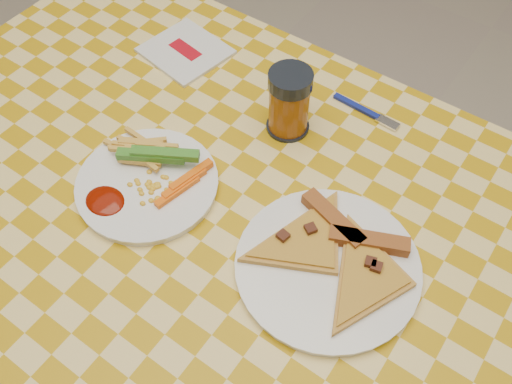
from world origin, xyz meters
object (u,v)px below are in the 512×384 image
plate_left (148,185)px  plate_right (327,267)px  drink_glass (289,103)px  table (218,250)px

plate_left → plate_right: (0.31, 0.04, 0.00)m
plate_left → drink_glass: bearing=65.0°
table → drink_glass: (-0.02, 0.23, 0.13)m
plate_right → drink_glass: (-0.20, 0.20, 0.05)m
table → plate_right: 0.20m
table → plate_right: bearing=10.2°
plate_right → drink_glass: 0.28m
plate_left → table: bearing=2.3°
table → plate_left: 0.15m
table → plate_left: size_ratio=5.85×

